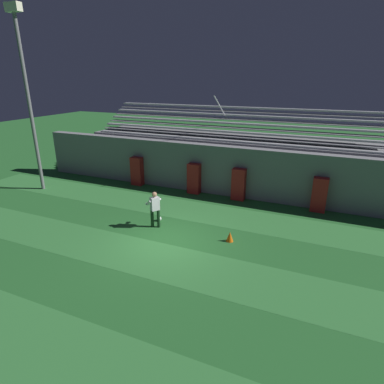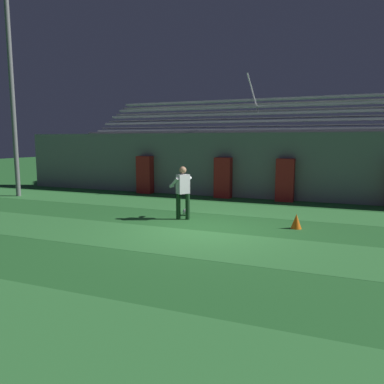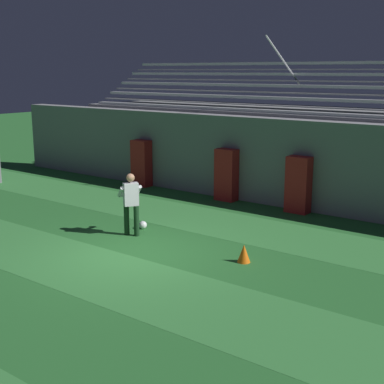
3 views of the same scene
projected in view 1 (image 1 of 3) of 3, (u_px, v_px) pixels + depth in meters
name	position (u px, v px, depth m)	size (l,w,h in m)	color
ground_plane	(166.00, 243.00, 13.06)	(80.00, 80.00, 0.00)	#286B2D
turf_stripe_near	(53.00, 352.00, 7.88)	(28.00, 2.37, 0.01)	#38843D
turf_stripe_mid	(151.00, 258.00, 11.98)	(28.00, 2.37, 0.01)	#38843D
turf_stripe_far	(199.00, 212.00, 16.07)	(28.00, 2.37, 0.01)	#38843D
back_wall	(219.00, 170.00, 18.20)	(24.00, 0.60, 2.80)	gray
padding_pillar_gate_left	(194.00, 179.00, 18.39)	(0.72, 0.44, 1.74)	#B21E1E
padding_pillar_gate_right	(239.00, 184.00, 17.41)	(0.72, 0.44, 1.74)	#B21E1E
padding_pillar_far_left	(137.00, 171.00, 19.83)	(0.72, 0.44, 1.74)	#B21E1E
padding_pillar_far_right	(319.00, 195.00, 15.87)	(0.72, 0.44, 1.74)	#B21E1E
bleacher_stand	(231.00, 159.00, 20.18)	(18.00, 4.05, 5.43)	gray
floodlight_pole	(26.00, 83.00, 17.32)	(0.90, 0.36, 9.90)	slate
goalkeeper	(155.00, 207.00, 14.17)	(0.71, 0.74, 1.67)	#143319
soccer_ball	(159.00, 219.00, 15.03)	(0.22, 0.22, 0.22)	white
traffic_cone	(230.00, 237.00, 13.14)	(0.30, 0.30, 0.42)	orange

